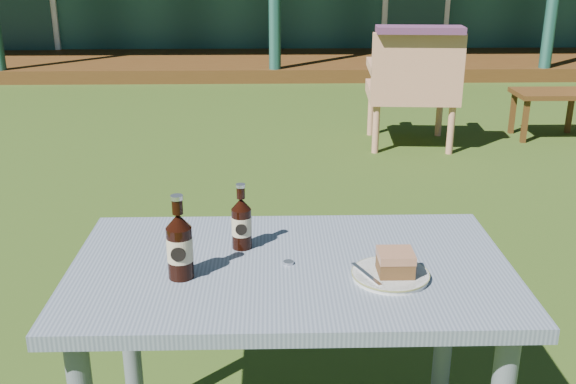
{
  "coord_description": "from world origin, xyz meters",
  "views": [
    {
      "loc": [
        -0.05,
        -3.26,
        1.54
      ],
      "look_at": [
        0.0,
        -1.3,
        0.82
      ],
      "focal_mm": 42.0,
      "sensor_mm": 36.0,
      "label": 1
    }
  ],
  "objects_px": {
    "cafe_table": "(291,297)",
    "armchair_left": "(413,83)",
    "cola_bottle_far": "(180,245)",
    "plate": "(390,275)",
    "cola_bottle_near": "(242,223)",
    "cake_slice": "(395,262)",
    "side_table": "(551,98)"
  },
  "relations": [
    {
      "from": "cafe_table",
      "to": "armchair_left",
      "type": "bearing_deg",
      "value": 73.41
    },
    {
      "from": "cola_bottle_far",
      "to": "cafe_table",
      "type": "bearing_deg",
      "value": 13.39
    },
    {
      "from": "cafe_table",
      "to": "plate",
      "type": "distance_m",
      "value": 0.29
    },
    {
      "from": "cola_bottle_near",
      "to": "plate",
      "type": "bearing_deg",
      "value": -26.53
    },
    {
      "from": "plate",
      "to": "cafe_table",
      "type": "bearing_deg",
      "value": 161.6
    },
    {
      "from": "cake_slice",
      "to": "side_table",
      "type": "height_order",
      "value": "cake_slice"
    },
    {
      "from": "cola_bottle_near",
      "to": "cola_bottle_far",
      "type": "height_order",
      "value": "cola_bottle_far"
    },
    {
      "from": "cafe_table",
      "to": "cake_slice",
      "type": "relative_size",
      "value": 13.04
    },
    {
      "from": "cola_bottle_far",
      "to": "armchair_left",
      "type": "distance_m",
      "value": 3.92
    },
    {
      "from": "cafe_table",
      "to": "side_table",
      "type": "relative_size",
      "value": 2.0
    },
    {
      "from": "armchair_left",
      "to": "cola_bottle_far",
      "type": "bearing_deg",
      "value": -110.36
    },
    {
      "from": "cafe_table",
      "to": "cake_slice",
      "type": "height_order",
      "value": "cake_slice"
    },
    {
      "from": "plate",
      "to": "cake_slice",
      "type": "height_order",
      "value": "cake_slice"
    },
    {
      "from": "plate",
      "to": "cola_bottle_near",
      "type": "relative_size",
      "value": 1.06
    },
    {
      "from": "cafe_table",
      "to": "plate",
      "type": "xyz_separation_m",
      "value": [
        0.26,
        -0.09,
        0.11
      ]
    },
    {
      "from": "cola_bottle_near",
      "to": "armchair_left",
      "type": "xyz_separation_m",
      "value": [
        1.21,
        3.48,
        -0.27
      ]
    },
    {
      "from": "cafe_table",
      "to": "cola_bottle_near",
      "type": "relative_size",
      "value": 6.21
    },
    {
      "from": "plate",
      "to": "cola_bottle_far",
      "type": "bearing_deg",
      "value": 178.21
    },
    {
      "from": "cake_slice",
      "to": "armchair_left",
      "type": "distance_m",
      "value": 3.78
    },
    {
      "from": "cafe_table",
      "to": "cake_slice",
      "type": "bearing_deg",
      "value": -18.18
    },
    {
      "from": "cake_slice",
      "to": "cola_bottle_near",
      "type": "height_order",
      "value": "cola_bottle_near"
    },
    {
      "from": "cafe_table",
      "to": "armchair_left",
      "type": "height_order",
      "value": "armchair_left"
    },
    {
      "from": "cake_slice",
      "to": "side_table",
      "type": "distance_m",
      "value": 4.45
    },
    {
      "from": "cake_slice",
      "to": "cola_bottle_near",
      "type": "distance_m",
      "value": 0.45
    },
    {
      "from": "cafe_table",
      "to": "cola_bottle_near",
      "type": "distance_m",
      "value": 0.25
    },
    {
      "from": "armchair_left",
      "to": "plate",
      "type": "bearing_deg",
      "value": -102.45
    },
    {
      "from": "cola_bottle_near",
      "to": "side_table",
      "type": "relative_size",
      "value": 0.32
    },
    {
      "from": "cafe_table",
      "to": "armchair_left",
      "type": "xyz_separation_m",
      "value": [
        1.07,
        3.59,
        -0.09
      ]
    },
    {
      "from": "armchair_left",
      "to": "side_table",
      "type": "distance_m",
      "value": 1.26
    },
    {
      "from": "plate",
      "to": "cola_bottle_near",
      "type": "bearing_deg",
      "value": 153.47
    },
    {
      "from": "plate",
      "to": "cola_bottle_near",
      "type": "height_order",
      "value": "cola_bottle_near"
    },
    {
      "from": "cake_slice",
      "to": "armchair_left",
      "type": "relative_size",
      "value": 0.1
    }
  ]
}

